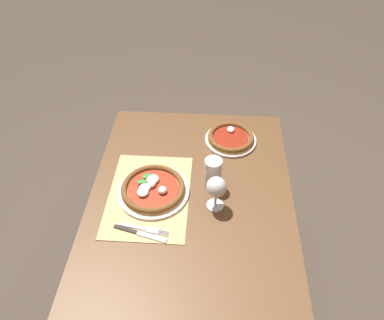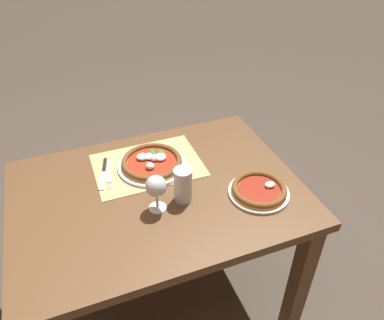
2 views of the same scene
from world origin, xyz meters
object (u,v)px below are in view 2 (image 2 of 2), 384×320
Objects in this scene: pizza_far at (259,190)px; pint_glass at (183,186)px; knife at (103,174)px; pizza_near at (152,162)px; wine_glass at (156,188)px; fork at (109,174)px.

pint_glass is (0.29, -0.08, 0.05)m from pizza_far.
pizza_far is at bearing 148.22° from knife.
pizza_near is at bearing -77.01° from pint_glass.
knife is (0.16, -0.28, -0.10)m from wine_glass.
pint_glass is at bearing 135.08° from knife.
pint_glass is at bearing -15.42° from pizza_far.
wine_glass reaches higher than knife.
wine_glass reaches higher than pizza_near.
pizza_far is 0.64m from fork.
pint_glass is (-0.11, -0.01, -0.04)m from wine_glass.
pizza_far is 0.31m from pint_glass.
pint_glass is at bearing 133.89° from fork.
pizza_far is 0.42m from wine_glass.
wine_glass is 0.32m from fork.
knife is at bearing -5.69° from pizza_near.
pizza_near is 1.41× the size of knife.
pizza_near is 0.26m from pint_glass.
pizza_near reaches higher than fork.
wine_glass is at bearing 78.31° from pizza_near.
pizza_near reaches higher than knife.
fork is (0.54, -0.34, -0.01)m from pizza_far.
pizza_near is at bearing -101.69° from wine_glass.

